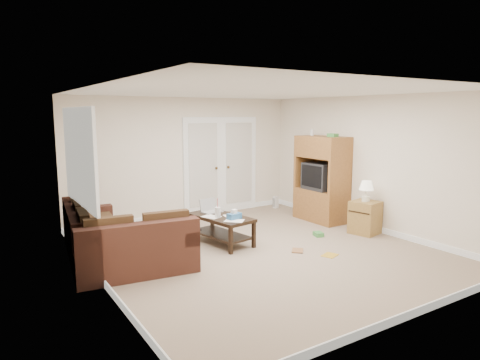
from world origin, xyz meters
TOP-DOWN VIEW (x-y plane):
  - floor at (0.00, 0.00)m, footprint 5.50×5.50m
  - ceiling at (0.00, 0.00)m, footprint 5.00×5.50m
  - wall_left at (-2.50, 0.00)m, footprint 0.02×5.50m
  - wall_right at (2.50, 0.00)m, footprint 0.02×5.50m
  - wall_back at (0.00, 2.75)m, footprint 5.00×0.02m
  - wall_front at (0.00, -2.75)m, footprint 5.00×0.02m
  - baseboards at (0.00, 0.00)m, footprint 5.00×5.50m
  - french_doors at (0.85, 2.71)m, footprint 1.80×0.05m
  - window_left at (-2.46, 1.00)m, footprint 0.05×1.92m
  - sectional_sofa at (-2.14, 0.76)m, footprint 1.72×2.63m
  - coffee_table at (-0.33, 0.69)m, footprint 0.78×1.25m
  - tv_armoire at (2.20, 0.97)m, footprint 0.60×1.08m
  - side_cabinet at (2.20, -0.19)m, footprint 0.55×0.55m
  - space_heater at (2.11, 2.38)m, footprint 0.12×0.10m
  - floor_magazine at (0.79, -0.76)m, footprint 0.31×0.28m
  - floor_greenbox at (1.36, 0.12)m, footprint 0.19×0.22m
  - floor_book at (0.44, -0.28)m, footprint 0.29×0.29m

SIDE VIEW (x-z plane):
  - floor at x=0.00m, z-range 0.00..0.00m
  - floor_magazine at x=0.79m, z-range 0.00..0.01m
  - floor_book at x=0.44m, z-range 0.00..0.02m
  - floor_greenbox at x=1.36m, z-range 0.00..0.07m
  - baseboards at x=0.00m, z-range 0.00..0.10m
  - space_heater at x=2.11m, z-range 0.00..0.27m
  - coffee_table at x=-0.33m, z-range -0.14..0.66m
  - sectional_sofa at x=-2.14m, z-range -0.08..0.68m
  - side_cabinet at x=2.20m, z-range -0.14..0.84m
  - tv_armoire at x=2.20m, z-range -0.06..1.80m
  - french_doors at x=0.85m, z-range -0.03..2.10m
  - wall_left at x=-2.50m, z-range 0.00..2.50m
  - wall_right at x=2.50m, z-range 0.00..2.50m
  - wall_back at x=0.00m, z-range 0.00..2.50m
  - wall_front at x=0.00m, z-range 0.00..2.50m
  - window_left at x=-2.46m, z-range 0.84..2.26m
  - ceiling at x=0.00m, z-range 2.49..2.51m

